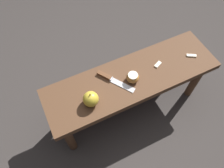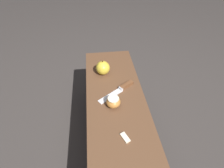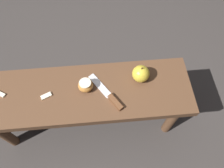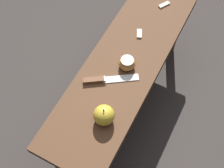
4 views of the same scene
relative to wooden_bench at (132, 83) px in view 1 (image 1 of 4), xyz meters
name	(u,v)px [view 1 (image 1 of 4)]	position (x,y,z in m)	size (l,w,h in m)	color
ground_plane	(128,107)	(0.00, 0.00, -0.34)	(8.00, 8.00, 0.00)	#383330
wooden_bench	(132,83)	(0.00, 0.00, 0.00)	(1.05, 0.31, 0.40)	brown
knife	(110,78)	(-0.12, 0.04, 0.07)	(0.16, 0.22, 0.02)	silver
apple_whole	(91,99)	(-0.28, -0.05, 0.11)	(0.09, 0.09, 0.10)	gold
apple_cut	(133,77)	(-0.01, -0.02, 0.09)	(0.07, 0.07, 0.05)	#B27233
apple_slice_near_knife	(191,56)	(0.40, -0.02, 0.07)	(0.06, 0.05, 0.01)	beige
apple_slice_center	(158,64)	(0.18, 0.01, 0.07)	(0.06, 0.04, 0.01)	beige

